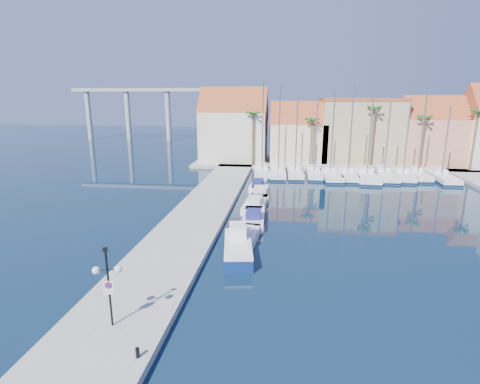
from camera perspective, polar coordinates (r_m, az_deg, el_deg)
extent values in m
plane|color=black|center=(26.10, 6.46, -14.01)|extent=(260.00, 260.00, 0.00)
cube|color=gray|center=(39.49, -6.36, -3.55)|extent=(6.00, 77.00, 0.50)
cube|color=gray|center=(72.68, 15.08, 4.35)|extent=(54.00, 16.00, 0.50)
cylinder|color=black|center=(21.19, -19.34, -13.56)|extent=(0.11, 0.11, 4.47)
cylinder|color=black|center=(20.81, -20.34, -11.09)|extent=(0.55, 0.20, 0.06)
cylinder|color=black|center=(20.69, -18.81, -11.10)|extent=(0.55, 0.20, 0.06)
sphere|color=white|center=(20.88, -21.10, -11.08)|extent=(0.40, 0.40, 0.40)
sphere|color=white|center=(20.64, -18.03, -11.11)|extent=(0.40, 0.40, 0.40)
cube|color=black|center=(20.31, -19.84, -8.24)|extent=(0.27, 0.19, 0.18)
cube|color=white|center=(21.08, -19.40, -13.37)|extent=(0.55, 0.18, 0.56)
cylinder|color=red|center=(21.03, -19.43, -13.27)|extent=(0.37, 0.11, 0.38)
cylinder|color=#1933A5|center=(21.02, -19.44, -13.29)|extent=(0.26, 0.08, 0.27)
cube|color=white|center=(21.26, -19.31, -14.31)|extent=(0.44, 0.15, 0.16)
cylinder|color=black|center=(19.63, -15.34, -22.55)|extent=(0.20, 0.20, 0.49)
cube|color=navy|center=(30.13, -0.31, -8.85)|extent=(3.03, 6.58, 0.95)
cube|color=white|center=(29.90, -0.32, -7.83)|extent=(3.03, 6.58, 0.21)
cube|color=white|center=(30.87, -0.36, -5.94)|extent=(1.61, 1.88, 1.16)
cube|color=white|center=(33.02, 1.15, -6.85)|extent=(2.01, 5.16, 0.80)
cube|color=white|center=(32.31, 0.99, -6.01)|extent=(1.27, 1.85, 0.60)
cube|color=white|center=(37.79, 2.11, -4.06)|extent=(2.33, 6.54, 0.80)
cube|color=navy|center=(36.96, 2.07, -3.35)|extent=(1.54, 2.32, 0.60)
cube|color=white|center=(42.74, 2.38, -1.85)|extent=(2.66, 7.01, 0.80)
cube|color=white|center=(41.90, 2.24, -1.19)|extent=(1.70, 2.51, 0.60)
cube|color=white|center=(47.44, 3.04, -0.21)|extent=(2.53, 6.72, 0.80)
cube|color=white|center=(46.62, 3.05, 0.42)|extent=(1.62, 2.40, 0.60)
cube|color=white|center=(51.55, 2.81, 0.99)|extent=(2.18, 6.17, 0.80)
cube|color=navy|center=(50.80, 2.74, 1.60)|extent=(1.45, 2.19, 0.60)
cube|color=white|center=(60.76, 3.37, 3.15)|extent=(3.11, 9.41, 1.00)
cube|color=#0C1E3D|center=(60.82, 3.37, 2.85)|extent=(3.18, 9.48, 0.28)
cube|color=white|center=(61.52, 3.38, 4.05)|extent=(1.89, 2.90, 0.60)
cylinder|color=slate|center=(59.30, 3.48, 9.96)|extent=(0.20, 0.20, 13.53)
cube|color=white|center=(60.08, 5.83, 2.97)|extent=(2.62, 9.21, 1.00)
cube|color=#0C1E3D|center=(60.15, 5.83, 2.67)|extent=(2.68, 9.28, 0.28)
cube|color=white|center=(60.83, 5.85, 3.88)|extent=(1.74, 2.79, 0.60)
cylinder|color=slate|center=(58.64, 6.01, 9.64)|extent=(0.20, 0.20, 13.09)
cube|color=white|center=(60.37, 8.37, 2.94)|extent=(2.66, 9.17, 1.00)
cube|color=#0C1E3D|center=(60.43, 8.36, 2.65)|extent=(2.72, 9.23, 0.28)
cube|color=white|center=(61.11, 8.36, 3.85)|extent=(1.74, 2.78, 0.60)
cylinder|color=slate|center=(59.04, 8.60, 8.45)|extent=(0.20, 0.20, 10.75)
cube|color=white|center=(60.27, 11.21, 2.80)|extent=(2.24, 8.50, 1.00)
cube|color=#0C1E3D|center=(60.33, 11.20, 2.50)|extent=(2.30, 8.56, 0.28)
cube|color=white|center=(60.95, 11.20, 3.70)|extent=(1.55, 2.55, 0.60)
cylinder|color=slate|center=(58.93, 11.54, 8.74)|extent=(0.20, 0.20, 11.62)
cube|color=white|center=(60.19, 13.48, 2.66)|extent=(3.43, 10.52, 1.00)
cube|color=#0C1E3D|center=(60.25, 13.46, 2.37)|extent=(3.50, 10.58, 0.28)
cube|color=white|center=(61.04, 13.35, 3.60)|extent=(2.10, 3.23, 0.60)
cylinder|color=slate|center=(58.73, 13.95, 8.88)|extent=(0.20, 0.20, 12.21)
cube|color=white|center=(60.69, 16.05, 2.59)|extent=(2.90, 9.94, 1.00)
cube|color=#0C1E3D|center=(60.76, 16.03, 2.30)|extent=(2.96, 10.00, 0.28)
cube|color=white|center=(61.50, 16.00, 3.51)|extent=(1.89, 3.02, 0.60)
cylinder|color=slate|center=(59.23, 16.58, 9.10)|extent=(0.20, 0.20, 12.93)
cube|color=white|center=(61.03, 18.68, 2.46)|extent=(3.95, 11.96, 1.00)
cube|color=#0C1E3D|center=(61.09, 18.65, 2.16)|extent=(4.01, 12.03, 0.28)
cube|color=white|center=(62.03, 18.61, 3.40)|extent=(2.40, 3.68, 0.60)
cylinder|color=slate|center=(59.56, 19.22, 8.12)|extent=(0.20, 0.20, 11.26)
cube|color=white|center=(62.35, 20.97, 2.50)|extent=(2.78, 10.32, 1.00)
cube|color=#0C1E3D|center=(62.41, 20.94, 2.21)|extent=(2.84, 10.38, 0.28)
cube|color=white|center=(63.19, 20.83, 3.40)|extent=(1.90, 3.11, 0.60)
cylinder|color=slate|center=(61.02, 21.56, 7.65)|extent=(0.20, 0.20, 10.43)
cube|color=white|center=(62.79, 23.47, 2.34)|extent=(2.81, 8.91, 1.00)
cube|color=#0C1E3D|center=(62.85, 23.44, 2.05)|extent=(2.88, 8.97, 0.28)
cube|color=white|center=(63.49, 23.38, 3.20)|extent=(1.76, 2.73, 0.60)
cylinder|color=slate|center=(61.54, 24.08, 7.41)|extent=(0.20, 0.20, 10.33)
cube|color=white|center=(64.16, 25.28, 2.38)|extent=(2.42, 8.53, 1.00)
cube|color=#0C1E3D|center=(64.22, 25.25, 2.10)|extent=(2.49, 8.59, 0.28)
cube|color=white|center=(64.80, 25.11, 3.23)|extent=(1.61, 2.58, 0.60)
cylinder|color=slate|center=(62.89, 26.02, 7.92)|extent=(0.20, 0.20, 11.61)
cube|color=white|center=(64.40, 28.17, 2.09)|extent=(2.61, 9.98, 1.00)
cube|color=#0C1E3D|center=(64.46, 28.13, 1.81)|extent=(2.67, 10.04, 0.28)
cube|color=white|center=(65.17, 27.95, 2.96)|extent=(1.82, 3.00, 0.60)
cylinder|color=slate|center=(63.15, 28.92, 6.87)|extent=(0.20, 0.20, 10.01)
cube|color=beige|center=(71.07, -0.90, 8.49)|extent=(12.00, 9.00, 9.00)
cube|color=#984821|center=(70.74, -0.92, 12.12)|extent=(12.30, 9.00, 9.00)
cube|color=beige|center=(70.49, 8.89, 7.45)|extent=(10.00, 8.00, 7.00)
cube|color=#984821|center=(70.16, 9.00, 10.29)|extent=(10.30, 8.00, 8.00)
cube|color=#9D8761|center=(72.41, 17.76, 8.72)|extent=(14.00, 10.00, 11.00)
cube|color=#984821|center=(72.13, 18.12, 13.26)|extent=(14.20, 10.20, 0.50)
cube|color=#B9765D|center=(74.69, 26.95, 6.84)|extent=(10.00, 8.00, 8.00)
cube|color=#984821|center=(74.37, 27.31, 9.89)|extent=(10.30, 8.00, 8.00)
cylinder|color=brown|center=(65.66, 1.96, 7.99)|extent=(0.36, 0.36, 9.00)
sphere|color=#1C621C|center=(65.32, 2.00, 11.78)|extent=(2.60, 2.60, 2.60)
cylinder|color=brown|center=(65.56, 10.77, 7.30)|extent=(0.36, 0.36, 8.00)
sphere|color=#1C621C|center=(65.21, 10.93, 10.65)|extent=(2.60, 2.60, 2.60)
cylinder|color=brown|center=(66.80, 19.47, 7.72)|extent=(0.36, 0.36, 10.00)
sphere|color=#1C621C|center=(66.47, 19.83, 11.87)|extent=(2.60, 2.60, 2.60)
cylinder|color=brown|center=(68.99, 25.96, 6.66)|extent=(0.36, 0.36, 8.50)
sphere|color=#1C621C|center=(68.66, 26.34, 10.04)|extent=(2.60, 2.60, 2.60)
cylinder|color=brown|center=(71.88, 32.09, 6.57)|extent=(0.36, 0.36, 9.50)
sphere|color=#1C621C|center=(71.57, 32.59, 10.21)|extent=(2.60, 2.60, 2.60)
cube|color=#9E9E99|center=(111.66, -13.09, 14.93)|extent=(48.00, 2.20, 0.90)
cylinder|color=#9E9E99|center=(120.07, -22.05, 10.86)|extent=(1.40, 1.40, 14.00)
cylinder|color=#9E9E99|center=(114.75, -16.71, 11.18)|extent=(1.40, 1.40, 14.00)
cylinder|color=#9E9E99|center=(110.48, -10.89, 11.41)|extent=(1.40, 1.40, 14.00)
cylinder|color=#9E9E99|center=(107.39, -4.67, 11.54)|extent=(1.40, 1.40, 14.00)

